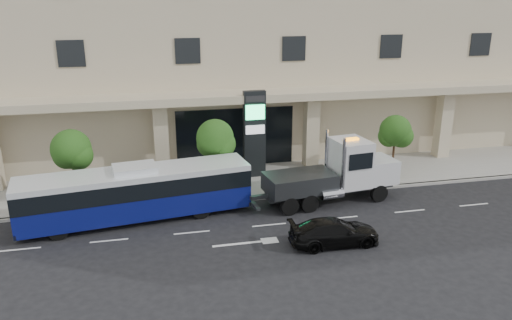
{
  "coord_description": "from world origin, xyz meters",
  "views": [
    {
      "loc": [
        -5.83,
        -24.27,
        11.21
      ],
      "look_at": [
        0.09,
        2.0,
        2.42
      ],
      "focal_mm": 35.0,
      "sensor_mm": 36.0,
      "label": 1
    }
  ],
  "objects_px": {
    "tow_truck": "(337,173)",
    "signage_pylon": "(254,134)",
    "city_bus": "(136,192)",
    "black_sedan": "(334,232)"
  },
  "relations": [
    {
      "from": "city_bus",
      "to": "tow_truck",
      "type": "relative_size",
      "value": 1.36
    },
    {
      "from": "city_bus",
      "to": "signage_pylon",
      "type": "height_order",
      "value": "signage_pylon"
    },
    {
      "from": "tow_truck",
      "to": "black_sedan",
      "type": "relative_size",
      "value": 2.06
    },
    {
      "from": "tow_truck",
      "to": "signage_pylon",
      "type": "xyz_separation_m",
      "value": [
        -3.79,
        4.76,
        1.33
      ]
    },
    {
      "from": "black_sedan",
      "to": "signage_pylon",
      "type": "distance_m",
      "value": 10.22
    },
    {
      "from": "city_bus",
      "to": "black_sedan",
      "type": "xyz_separation_m",
      "value": [
        9.1,
        -4.92,
        -0.9
      ]
    },
    {
      "from": "tow_truck",
      "to": "signage_pylon",
      "type": "height_order",
      "value": "signage_pylon"
    },
    {
      "from": "city_bus",
      "to": "tow_truck",
      "type": "distance_m",
      "value": 11.19
    },
    {
      "from": "signage_pylon",
      "to": "tow_truck",
      "type": "bearing_deg",
      "value": -52.64
    },
    {
      "from": "tow_truck",
      "to": "black_sedan",
      "type": "distance_m",
      "value": 5.55
    }
  ]
}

